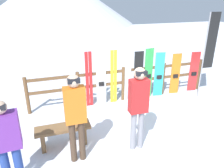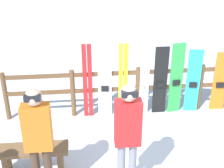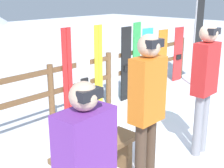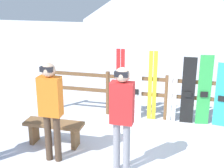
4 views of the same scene
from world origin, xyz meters
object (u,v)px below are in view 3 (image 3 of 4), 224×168
person_red (205,79)px  ski_pair_red (68,76)px  bench (98,156)px  person_orange (147,103)px  ski_pair_yellow (99,69)px  snowboard_black_stripe (126,65)px  snowboard_green (136,60)px  rental_flag (198,17)px  snowboard_orange (162,59)px  snowboard_cyan (147,61)px  snowboard_red (178,54)px  snowboard_white (83,77)px  ski_pair_white (115,65)px

person_red → ski_pair_red: bearing=102.7°
bench → person_orange: person_orange is taller
ski_pair_yellow → snowboard_black_stripe: ski_pair_yellow is taller
ski_pair_red → snowboard_green: size_ratio=1.03×
bench → rental_flag: (4.55, 1.19, 1.27)m
bench → ski_pair_red: (0.96, 1.67, 0.48)m
ski_pair_yellow → snowboard_black_stripe: size_ratio=1.06×
person_orange → snowboard_orange: 4.24m
person_red → snowboard_black_stripe: size_ratio=1.18×
snowboard_cyan → snowboard_red: snowboard_cyan is taller
ski_pair_yellow → person_red: bearing=-96.2°
bench → snowboard_white: size_ratio=0.80×
person_orange → ski_pair_yellow: (1.48, 2.20, -0.26)m
snowboard_cyan → snowboard_orange: bearing=-0.0°
bench → snowboard_white: (1.31, 1.66, 0.38)m
snowboard_orange → rental_flag: rental_flag is taller
snowboard_red → snowboard_cyan: bearing=180.0°
ski_pair_yellow → snowboard_cyan: (1.52, -0.00, -0.10)m
bench → ski_pair_red: size_ratio=0.71×
bench → rental_flag: rental_flag is taller
snowboard_green → snowboard_orange: snowboard_green is taller
snowboard_green → person_orange: bearing=-140.1°
snowboard_red → rental_flag: (0.01, -0.48, 0.94)m
ski_pair_red → rental_flag: size_ratio=0.62×
bench → person_red: bearing=-21.0°
ski_pair_white → snowboard_black_stripe: ski_pair_white is taller
bench → snowboard_black_stripe: (2.50, 1.66, 0.42)m
snowboard_black_stripe → snowboard_green: bearing=0.0°
person_orange → snowboard_black_stripe: size_ratio=1.18×
rental_flag → snowboard_red: bearing=91.3°
snowboard_black_stripe → snowboard_orange: size_ratio=1.13×
ski_pair_yellow → ski_pair_red: bearing=180.0°
person_orange → bench: bearing=112.0°
ski_pair_yellow → ski_pair_white: (0.45, 0.00, -0.00)m
ski_pair_yellow → snowboard_green: (1.14, -0.00, -0.02)m
ski_pair_yellow → rental_flag: (2.85, -0.48, 0.80)m
person_orange → snowboard_cyan: person_orange is taller
person_red → ski_pair_white: person_red is taller
snowboard_green → snowboard_cyan: bearing=-0.0°
ski_pair_white → person_red: bearing=-107.3°
snowboard_white → rental_flag: (3.23, -0.48, 0.89)m
snowboard_white → snowboard_green: 1.53m
person_orange → snowboard_cyan: 3.73m
snowboard_green → snowboard_cyan: snowboard_green is taller
snowboard_green → snowboard_red: 1.70m
snowboard_orange → snowboard_red: bearing=0.0°
ski_pair_white → snowboard_orange: size_ratio=1.19×
bench → ski_pair_yellow: 2.43m
person_orange → ski_pair_white: bearing=48.6°
person_orange → rental_flag: rental_flag is taller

